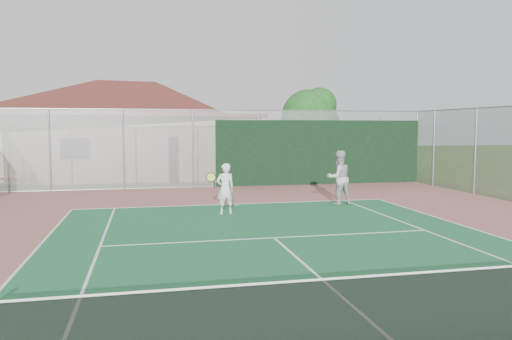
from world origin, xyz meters
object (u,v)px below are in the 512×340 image
Objects in this scene: tree at (310,118)px; player_grey_back at (339,178)px; player_white_front at (225,189)px; bleachers at (4,172)px; clubhouse at (135,120)px.

player_grey_back is at bearing -102.48° from tree.
tree is at bearing -110.45° from player_grey_back.
player_grey_back is (4.21, 1.10, 0.14)m from player_white_front.
player_white_front is (8.98, -10.21, 0.21)m from bleachers.
player_white_front is at bearing 6.64° from player_grey_back.
clubhouse is 9.91m from tree.
clubhouse is 7.66× the size of player_grey_back.
bleachers is at bearing -146.52° from clubhouse.
tree reaches higher than bleachers.
bleachers is 13.60m from player_white_front.
player_white_front is at bearing -34.75° from bleachers.
bleachers is at bearing -179.01° from tree.
clubhouse is 3.00× the size of tree.
tree is at bearing 14.90° from bleachers.
clubhouse is 14.89m from player_grey_back.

